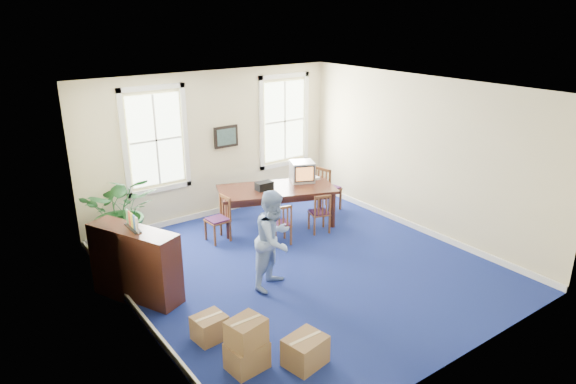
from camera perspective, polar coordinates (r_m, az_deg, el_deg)
floor at (r=9.37m, az=1.68°, el=-8.35°), size 6.50×6.50×0.00m
ceiling at (r=8.36m, az=1.90°, el=11.41°), size 6.50×6.50×0.00m
wall_back at (r=11.37m, az=-8.31°, el=5.21°), size 6.50×0.00×6.50m
wall_front at (r=6.66m, az=19.24°, el=-6.37°), size 6.50×0.00×6.50m
wall_left at (r=7.40m, az=-16.97°, el=-3.46°), size 0.00×6.50×6.50m
wall_right at (r=10.75m, az=14.57°, el=3.94°), size 0.00×6.50×6.50m
baseboard_back at (r=11.82m, az=-7.88°, el=-2.07°), size 6.00×0.04×0.12m
baseboard_left at (r=8.12m, az=-15.67°, el=-13.47°), size 0.04×6.50×0.12m
baseboard_right at (r=11.23m, az=13.81°, el=-3.66°), size 0.04×6.50×0.12m
window_left at (r=10.76m, az=-14.48°, el=5.61°), size 1.40×0.12×2.20m
window_right at (r=12.25m, az=-0.41°, el=7.90°), size 1.40×0.12×2.20m
wall_picture at (r=11.43m, az=-6.90°, el=6.12°), size 0.58×0.06×0.48m
conference_table at (r=11.00m, az=-1.26°, el=-1.58°), size 2.67×1.90×0.83m
crt_tv at (r=11.23m, az=1.57°, el=2.31°), size 0.66×0.68×0.44m
game_console at (r=11.44m, az=3.05°, el=1.58°), size 0.16×0.19×0.04m
equipment_bag at (r=10.72m, az=-2.66°, el=0.69°), size 0.35×0.23×0.17m
chair_near_left at (r=10.10m, az=-0.89°, el=-3.52°), size 0.46×0.46×0.85m
chair_near_right at (r=10.66m, az=3.49°, el=-2.25°), size 0.48×0.48×0.85m
chair_end_left at (r=10.29m, az=-7.86°, el=-3.04°), size 0.43×0.43×0.92m
chair_end_right at (r=11.78m, az=4.49°, el=0.45°), size 0.57×0.57×1.06m
man at (r=8.44m, az=-1.54°, el=-5.29°), size 1.01×0.92×1.68m
credenza at (r=8.58m, az=-16.62°, el=-7.33°), size 1.07×1.63×1.25m
brochure_rack at (r=8.28m, az=-16.98°, el=-2.58°), size 0.24×0.63×0.28m
potted_plant at (r=10.25m, az=-17.95°, el=-2.07°), size 1.76×1.67×1.54m
cardboard_boxes at (r=6.99m, az=-3.68°, el=-15.52°), size 1.53×1.53×0.75m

